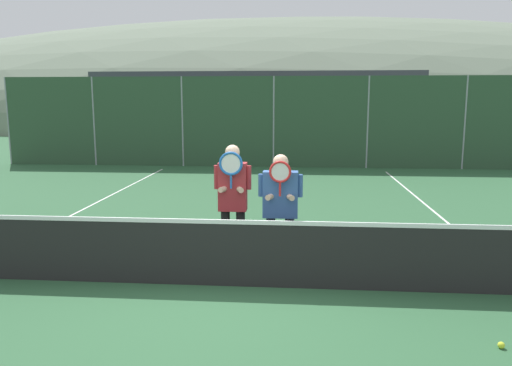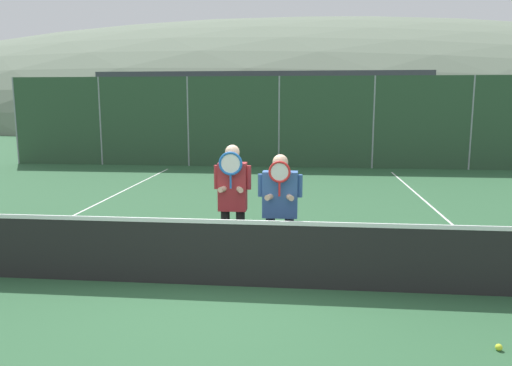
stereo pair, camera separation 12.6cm
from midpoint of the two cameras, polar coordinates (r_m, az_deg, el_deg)
The scene contains 14 objects.
ground_plane at distance 6.78m, azimuth -3.72°, elevation -11.66°, with size 120.00×120.00×0.00m, color #2D5B38.
hill_distant at distance 62.82m, azimuth 3.99°, elevation 7.23°, with size 116.12×64.51×22.58m.
clubhouse_building at distance 26.70m, azimuth 0.12°, elevation 8.35°, with size 16.09×5.50×3.79m.
fence_back at distance 18.25m, azimuth 1.83°, elevation 6.97°, with size 20.28×0.06×3.29m.
tennis_net at distance 6.62m, azimuth -3.76°, elevation -7.88°, with size 10.54×0.09×1.00m.
court_line_left_sideline at distance 10.74m, azimuth -22.42°, elevation -4.37°, with size 0.05×16.00×0.01m, color white.
court_line_right_sideline at distance 10.01m, azimuth 21.96°, elevation -5.32°, with size 0.05×16.00×0.01m, color white.
player_leftmost at distance 7.15m, azimuth -3.18°, elevation -1.60°, with size 0.54×0.34×1.82m.
player_center_left at distance 6.98m, azimuth 2.28°, elevation -2.27°, with size 0.62×0.34×1.70m.
car_far_left at distance 22.48m, azimuth -13.09°, elevation 5.42°, with size 4.57×2.02×1.87m.
car_left_of_center at distance 21.19m, azimuth 0.02°, elevation 5.23°, with size 4.36×2.04×1.70m.
car_center at distance 21.77m, azimuth 14.00°, elevation 5.22°, with size 4.77×1.94×1.83m.
car_right_of_center at distance 23.19m, azimuth 27.10°, elevation 4.55°, with size 4.53×2.00×1.69m.
tennis_ball_on_court at distance 5.73m, azimuth 25.64°, elevation -16.37°, with size 0.07×0.07×0.07m.
Camera 1 is at (0.90, -6.25, 2.44)m, focal length 35.00 mm.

